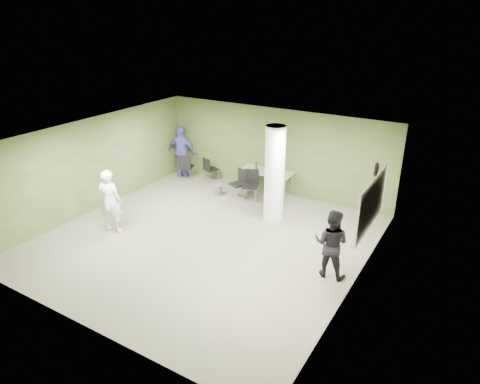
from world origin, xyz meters
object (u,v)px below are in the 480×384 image
Objects in this scene: folding_table at (267,172)px; man_black at (331,244)px; chair_back_left at (186,165)px; man_blue at (182,152)px; woman_white at (110,201)px.

man_black is (3.44, -3.45, 0.05)m from folding_table.
man_black reaches higher than chair_back_left.
folding_table is 0.91× the size of man_blue.
woman_white is at bearing 78.60° from chair_back_left.
woman_white reaches higher than folding_table.
folding_table is 1.87× the size of chair_back_left.
woman_white reaches higher than chair_back_left.
folding_table is 3.13m from chair_back_left.
chair_back_left is 0.57× the size of man_black.
folding_table reaches higher than chair_back_left.
folding_table is 4.87m from man_black.
woman_white is (-2.44, -4.45, 0.13)m from folding_table.
folding_table is 0.97× the size of woman_white.
man_black is 0.86× the size of man_blue.
woman_white is 0.93× the size of man_blue.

